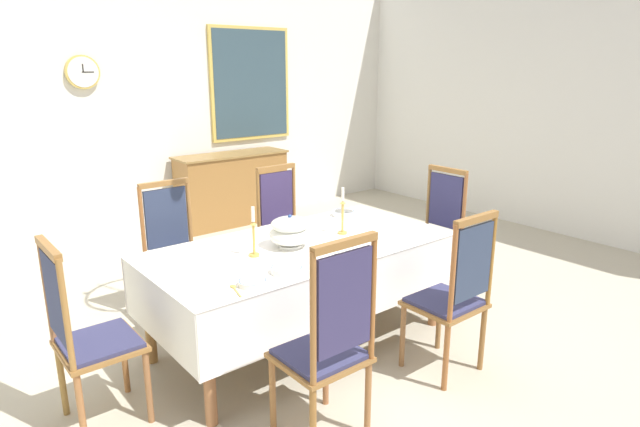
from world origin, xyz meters
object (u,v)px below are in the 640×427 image
at_px(bowl_near_left, 350,253).
at_px(dining_table, 301,255).
at_px(chair_north_a, 175,251).
at_px(bowl_far_left, 343,213).
at_px(chair_north_b, 285,227).
at_px(chair_south_a, 328,341).
at_px(bowl_near_right, 253,282).
at_px(chair_south_b, 454,293).
at_px(spoon_secondary, 234,288).
at_px(spoon_primary, 361,250).
at_px(candlestick_west, 254,237).
at_px(candlestick_east, 343,215).
at_px(soup_tureen, 290,231).
at_px(sideboard, 233,189).
at_px(bowl_far_right, 287,269).
at_px(mounted_clock, 82,72).
at_px(chair_head_west, 86,333).
at_px(chair_head_east, 435,231).
at_px(framed_painting, 251,84).

bearing_deg(bowl_near_left, dining_table, 104.53).
distance_m(chair_north_a, bowl_near_left, 1.49).
distance_m(chair_north_a, bowl_far_left, 1.39).
relative_size(dining_table, chair_north_b, 1.92).
height_order(chair_south_a, bowl_near_right, chair_south_a).
distance_m(chair_south_a, chair_south_b, 1.05).
height_order(dining_table, spoon_secondary, spoon_secondary).
height_order(chair_north_b, spoon_primary, chair_north_b).
distance_m(candlestick_west, candlestick_east, 0.77).
relative_size(chair_north_a, bowl_near_right, 6.75).
bearing_deg(chair_north_b, soup_tureen, 56.77).
bearing_deg(spoon_secondary, sideboard, 74.61).
relative_size(bowl_far_right, mounted_clock, 0.55).
bearing_deg(bowl_far_right, candlestick_west, 89.48).
bearing_deg(candlestick_west, chair_south_a, -98.85).
relative_size(soup_tureen, bowl_near_left, 1.64).
relative_size(bowl_far_left, sideboard, 0.13).
bearing_deg(dining_table, chair_head_west, 180.00).
relative_size(chair_south_a, chair_south_b, 1.06).
height_order(chair_north_b, sideboard, chair_north_b).
xyz_separation_m(chair_north_a, chair_head_east, (2.01, -0.93, 0.00)).
bearing_deg(chair_north_b, bowl_far_right, 55.19).
bearing_deg(chair_head_west, spoon_primary, 77.71).
bearing_deg(bowl_far_right, bowl_near_left, -2.96).
distance_m(chair_south_b, chair_north_b, 1.87).
distance_m(chair_south_a, spoon_primary, 0.96).
bearing_deg(chair_head_east, soup_tureen, 90.00).
relative_size(chair_south_a, bowl_far_right, 6.04).
relative_size(bowl_near_left, sideboard, 0.13).
height_order(chair_south_a, candlestick_east, chair_south_a).
xyz_separation_m(chair_south_a, chair_south_b, (1.05, 0.00, -0.02)).
distance_m(dining_table, bowl_near_right, 0.78).
bearing_deg(dining_table, bowl_near_left, -75.47).
relative_size(chair_head_east, mounted_clock, 3.17).
height_order(spoon_secondary, mounted_clock, mounted_clock).
bearing_deg(bowl_far_right, chair_head_west, 161.12).
bearing_deg(candlestick_east, candlestick_west, -180.00).
distance_m(chair_head_west, candlestick_west, 1.14).
distance_m(bowl_far_right, sideboard, 3.76).
bearing_deg(chair_north_a, framed_painting, -133.09).
bearing_deg(bowl_near_left, chair_head_east, 16.12).
height_order(chair_north_a, framed_painting, framed_painting).
height_order(bowl_near_right, bowl_far_left, bowl_far_left).
bearing_deg(spoon_primary, chair_head_west, 172.85).
bearing_deg(bowl_near_left, framed_painting, 66.97).
distance_m(candlestick_west, bowl_near_right, 0.50).
bearing_deg(chair_north_a, chair_south_b, 119.34).
distance_m(chair_north_b, soup_tureen, 1.16).
bearing_deg(bowl_far_right, chair_north_b, 55.19).
relative_size(chair_head_east, candlestick_east, 3.17).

